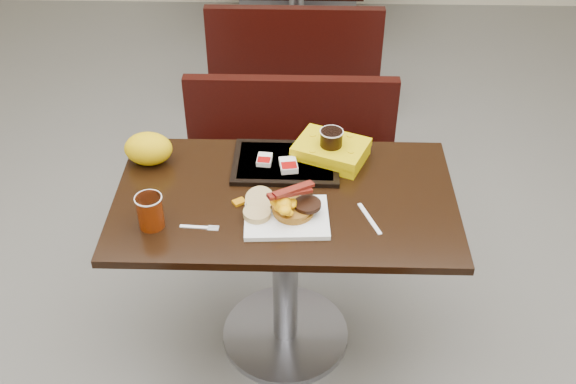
{
  "coord_description": "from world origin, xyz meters",
  "views": [
    {
      "loc": [
        0.06,
        -1.9,
        2.25
      ],
      "look_at": [
        0.01,
        -0.07,
        0.82
      ],
      "focal_mm": 42.92,
      "sensor_mm": 36.0,
      "label": 1
    }
  ],
  "objects_px": {
    "bench_near_n": "(290,168)",
    "table_far": "(297,3)",
    "platter": "(287,217)",
    "fork": "(194,227)",
    "pancake_stack": "(293,209)",
    "coffee_cup_far": "(331,144)",
    "coffee_cup_near": "(150,212)",
    "bench_far_s": "(295,52)",
    "hashbrown_sleeve_left": "(264,160)",
    "tray": "(286,163)",
    "knife": "(369,219)",
    "table_near": "(285,272)",
    "hashbrown_sleeve_right": "(288,165)",
    "paper_bag": "(148,149)",
    "clamshell": "(331,151)"
  },
  "relations": [
    {
      "from": "bench_near_n",
      "to": "fork",
      "type": "bearing_deg",
      "value": -108.75
    },
    {
      "from": "knife",
      "to": "hashbrown_sleeve_left",
      "type": "distance_m",
      "value": 0.48
    },
    {
      "from": "pancake_stack",
      "to": "coffee_cup_near",
      "type": "bearing_deg",
      "value": -172.6
    },
    {
      "from": "paper_bag",
      "to": "table_near",
      "type": "bearing_deg",
      "value": -20.28
    },
    {
      "from": "fork",
      "to": "clamshell",
      "type": "xyz_separation_m",
      "value": [
        0.46,
        0.41,
        0.03
      ]
    },
    {
      "from": "pancake_stack",
      "to": "hashbrown_sleeve_right",
      "type": "relative_size",
      "value": 1.65
    },
    {
      "from": "coffee_cup_near",
      "to": "hashbrown_sleeve_left",
      "type": "height_order",
      "value": "coffee_cup_near"
    },
    {
      "from": "bench_near_n",
      "to": "table_far",
      "type": "bearing_deg",
      "value": 90.0
    },
    {
      "from": "bench_far_s",
      "to": "platter",
      "type": "bearing_deg",
      "value": -89.75
    },
    {
      "from": "clamshell",
      "to": "bench_near_n",
      "type": "bearing_deg",
      "value": 132.21
    },
    {
      "from": "table_far",
      "to": "platter",
      "type": "xyz_separation_m",
      "value": [
        0.01,
        -2.73,
        0.38
      ]
    },
    {
      "from": "bench_far_s",
      "to": "hashbrown_sleeve_left",
      "type": "distance_m",
      "value": 1.77
    },
    {
      "from": "tray",
      "to": "coffee_cup_far",
      "type": "height_order",
      "value": "coffee_cup_far"
    },
    {
      "from": "pancake_stack",
      "to": "coffee_cup_far",
      "type": "relative_size",
      "value": 1.23
    },
    {
      "from": "table_near",
      "to": "paper_bag",
      "type": "bearing_deg",
      "value": 159.72
    },
    {
      "from": "hashbrown_sleeve_right",
      "to": "coffee_cup_far",
      "type": "height_order",
      "value": "coffee_cup_far"
    },
    {
      "from": "table_near",
      "to": "table_far",
      "type": "bearing_deg",
      "value": 90.0
    },
    {
      "from": "tray",
      "to": "clamshell",
      "type": "bearing_deg",
      "value": 14.95
    },
    {
      "from": "table_far",
      "to": "pancake_stack",
      "type": "distance_m",
      "value": 2.74
    },
    {
      "from": "hashbrown_sleeve_right",
      "to": "knife",
      "type": "bearing_deg",
      "value": -52.29
    },
    {
      "from": "platter",
      "to": "pancake_stack",
      "type": "relative_size",
      "value": 2.04
    },
    {
      "from": "knife",
      "to": "coffee_cup_far",
      "type": "xyz_separation_m",
      "value": [
        -0.12,
        0.34,
        0.07
      ]
    },
    {
      "from": "bench_near_n",
      "to": "pancake_stack",
      "type": "relative_size",
      "value": 7.24
    },
    {
      "from": "clamshell",
      "to": "paper_bag",
      "type": "bearing_deg",
      "value": -153.69
    },
    {
      "from": "bench_far_s",
      "to": "hashbrown_sleeve_left",
      "type": "height_order",
      "value": "hashbrown_sleeve_left"
    },
    {
      "from": "table_near",
      "to": "pancake_stack",
      "type": "bearing_deg",
      "value": -73.95
    },
    {
      "from": "bench_near_n",
      "to": "fork",
      "type": "height_order",
      "value": "fork"
    },
    {
      "from": "table_near",
      "to": "coffee_cup_near",
      "type": "distance_m",
      "value": 0.64
    },
    {
      "from": "table_near",
      "to": "bench_far_s",
      "type": "relative_size",
      "value": 1.2
    },
    {
      "from": "table_far",
      "to": "coffee_cup_near",
      "type": "relative_size",
      "value": 10.11
    },
    {
      "from": "platter",
      "to": "paper_bag",
      "type": "height_order",
      "value": "paper_bag"
    },
    {
      "from": "fork",
      "to": "platter",
      "type": "bearing_deg",
      "value": 12.77
    },
    {
      "from": "coffee_cup_far",
      "to": "coffee_cup_near",
      "type": "bearing_deg",
      "value": -146.99
    },
    {
      "from": "hashbrown_sleeve_left",
      "to": "clamshell",
      "type": "bearing_deg",
      "value": 16.97
    },
    {
      "from": "pancake_stack",
      "to": "hashbrown_sleeve_left",
      "type": "relative_size",
      "value": 1.94
    },
    {
      "from": "fork",
      "to": "coffee_cup_far",
      "type": "bearing_deg",
      "value": 44.34
    },
    {
      "from": "bench_far_s",
      "to": "knife",
      "type": "height_order",
      "value": "knife"
    },
    {
      "from": "coffee_cup_far",
      "to": "tray",
      "type": "bearing_deg",
      "value": -169.14
    },
    {
      "from": "bench_near_n",
      "to": "tray",
      "type": "height_order",
      "value": "tray"
    },
    {
      "from": "platter",
      "to": "coffee_cup_near",
      "type": "relative_size",
      "value": 2.38
    },
    {
      "from": "paper_bag",
      "to": "clamshell",
      "type": "bearing_deg",
      "value": 3.54
    },
    {
      "from": "tray",
      "to": "knife",
      "type": "bearing_deg",
      "value": -46.02
    },
    {
      "from": "tray",
      "to": "coffee_cup_far",
      "type": "xyz_separation_m",
      "value": [
        0.17,
        0.03,
        0.07
      ]
    },
    {
      "from": "table_near",
      "to": "coffee_cup_far",
      "type": "height_order",
      "value": "coffee_cup_far"
    },
    {
      "from": "tray",
      "to": "bench_near_n",
      "type": "bearing_deg",
      "value": 90.14
    },
    {
      "from": "tray",
      "to": "hashbrown_sleeve_right",
      "type": "height_order",
      "value": "hashbrown_sleeve_right"
    },
    {
      "from": "platter",
      "to": "hashbrown_sleeve_left",
      "type": "distance_m",
      "value": 0.32
    },
    {
      "from": "table_far",
      "to": "bench_far_s",
      "type": "distance_m",
      "value": 0.7
    },
    {
      "from": "table_near",
      "to": "fork",
      "type": "xyz_separation_m",
      "value": [
        -0.3,
        -0.18,
        0.38
      ]
    },
    {
      "from": "table_far",
      "to": "platter",
      "type": "relative_size",
      "value": 4.25
    }
  ]
}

